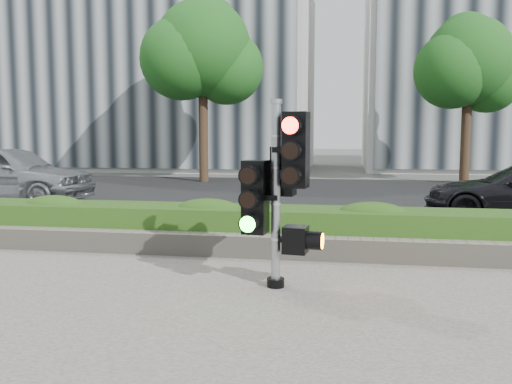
% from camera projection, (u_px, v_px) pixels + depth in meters
% --- Properties ---
extents(ground, '(120.00, 120.00, 0.00)m').
position_uv_depth(ground, '(252.00, 296.00, 6.46)').
color(ground, '#51514C').
rests_on(ground, ground).
extents(road, '(60.00, 13.00, 0.02)m').
position_uv_depth(road, '(310.00, 197.00, 16.25)').
color(road, black).
rests_on(road, ground).
extents(curb, '(60.00, 0.25, 0.12)m').
position_uv_depth(curb, '(283.00, 240.00, 9.54)').
color(curb, gray).
rests_on(curb, ground).
extents(stone_wall, '(12.00, 0.32, 0.34)m').
position_uv_depth(stone_wall, '(273.00, 247.00, 8.30)').
color(stone_wall, gray).
rests_on(stone_wall, sidewalk).
extents(hedge, '(12.00, 1.00, 0.68)m').
position_uv_depth(hedge, '(279.00, 228.00, 8.91)').
color(hedge, '#4E8228').
rests_on(hedge, sidewalk).
extents(building_left, '(16.00, 9.00, 15.00)m').
position_uv_depth(building_left, '(164.00, 31.00, 29.68)').
color(building_left, '#B7B7B2').
rests_on(building_left, ground).
extents(tree_left, '(4.61, 4.03, 7.34)m').
position_uv_depth(tree_left, '(203.00, 52.00, 20.92)').
color(tree_left, black).
rests_on(tree_left, ground).
extents(tree_right, '(4.10, 3.58, 6.53)m').
position_uv_depth(tree_right, '(468.00, 65.00, 20.30)').
color(tree_right, black).
rests_on(tree_right, ground).
extents(traffic_signal, '(0.82, 0.63, 2.31)m').
position_uv_depth(traffic_signal, '(279.00, 185.00, 6.62)').
color(traffic_signal, black).
rests_on(traffic_signal, sidewalk).
extents(car_silver, '(4.77, 2.12, 1.60)m').
position_uv_depth(car_silver, '(9.00, 173.00, 15.00)').
color(car_silver, '#9FA2A6').
rests_on(car_silver, road).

